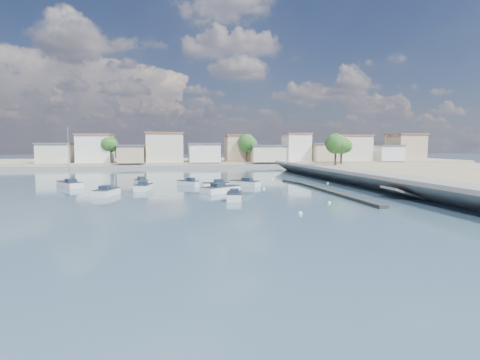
# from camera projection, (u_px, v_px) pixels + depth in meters

# --- Properties ---
(ground) EXTENTS (400.00, 400.00, 0.00)m
(ground) POSITION_uv_depth(u_px,v_px,m) (239.00, 176.00, 79.90)
(ground) COLOR #2F4E5F
(ground) RESTS_ON ground
(seawall_walkway) EXTENTS (5.00, 90.00, 1.80)m
(seawall_walkway) POSITION_uv_depth(u_px,v_px,m) (400.00, 183.00, 56.45)
(seawall_walkway) COLOR slate
(seawall_walkway) RESTS_ON ground
(breakwater) EXTENTS (2.00, 31.02, 0.35)m
(breakwater) POSITION_uv_depth(u_px,v_px,m) (323.00, 190.00, 54.24)
(breakwater) COLOR black
(breakwater) RESTS_ON ground
(far_shore_land) EXTENTS (160.00, 40.00, 1.40)m
(far_shore_land) POSITION_uv_depth(u_px,v_px,m) (212.00, 162.00, 130.89)
(far_shore_land) COLOR gray
(far_shore_land) RESTS_ON ground
(far_shore_quay) EXTENTS (160.00, 2.50, 0.80)m
(far_shore_quay) POSITION_uv_depth(u_px,v_px,m) (220.00, 166.00, 110.30)
(far_shore_quay) COLOR slate
(far_shore_quay) RESTS_ON ground
(far_town) EXTENTS (113.01, 12.80, 8.35)m
(far_town) POSITION_uv_depth(u_px,v_px,m) (254.00, 149.00, 117.53)
(far_town) COLOR beige
(far_town) RESTS_ON far_shore_land
(shore_trees) EXTENTS (74.56, 38.32, 7.92)m
(shore_trees) POSITION_uv_depth(u_px,v_px,m) (252.00, 145.00, 108.37)
(shore_trees) COLOR #38281E
(shore_trees) RESTS_ON ground
(motorboat_a) EXTENTS (2.34, 4.72, 1.48)m
(motorboat_a) POSITION_uv_depth(u_px,v_px,m) (234.00, 196.00, 45.73)
(motorboat_a) COLOR silver
(motorboat_a) RESTS_ON ground
(motorboat_b) EXTENTS (2.49, 4.78, 1.48)m
(motorboat_b) POSITION_uv_depth(u_px,v_px,m) (144.00, 187.00, 55.35)
(motorboat_b) COLOR silver
(motorboat_b) RESTS_ON ground
(motorboat_c) EXTENTS (4.64, 4.46, 1.48)m
(motorboat_c) POSITION_uv_depth(u_px,v_px,m) (243.00, 183.00, 60.85)
(motorboat_c) COLOR silver
(motorboat_c) RESTS_ON ground
(motorboat_d) EXTENTS (4.43, 2.14, 1.48)m
(motorboat_d) POSITION_uv_depth(u_px,v_px,m) (214.00, 186.00, 57.64)
(motorboat_d) COLOR silver
(motorboat_d) RESTS_ON ground
(motorboat_e) EXTENTS (2.95, 5.03, 1.48)m
(motorboat_e) POSITION_uv_depth(u_px,v_px,m) (107.00, 192.00, 49.54)
(motorboat_e) COLOR silver
(motorboat_e) RESTS_ON ground
(motorboat_f) EXTENTS (3.60, 3.58, 1.48)m
(motorboat_f) POSITION_uv_depth(u_px,v_px,m) (188.00, 183.00, 60.79)
(motorboat_f) COLOR silver
(motorboat_f) RESTS_ON ground
(motorboat_g) EXTENTS (2.85, 4.29, 1.48)m
(motorboat_g) POSITION_uv_depth(u_px,v_px,m) (143.00, 183.00, 62.15)
(motorboat_g) COLOR silver
(motorboat_g) RESTS_ON ground
(motorboat_h) EXTENTS (5.49, 4.82, 1.48)m
(motorboat_h) POSITION_uv_depth(u_px,v_px,m) (223.00, 189.00, 52.64)
(motorboat_h) COLOR silver
(motorboat_h) RESTS_ON ground
(sailboat) EXTENTS (4.75, 5.98, 9.00)m
(sailboat) POSITION_uv_depth(u_px,v_px,m) (69.00, 184.00, 59.25)
(sailboat) COLOR silver
(sailboat) RESTS_ON ground
(mooring_buoys) EXTENTS (13.87, 36.48, 0.39)m
(mooring_buoys) POSITION_uv_depth(u_px,v_px,m) (288.00, 188.00, 57.25)
(mooring_buoys) COLOR white
(mooring_buoys) RESTS_ON ground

